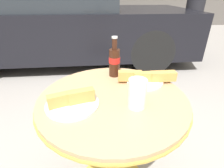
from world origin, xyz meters
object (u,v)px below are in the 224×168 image
at_px(drinking_glass, 137,95).
at_px(pedestrian, 196,4).
at_px(lunch_plate_near, 72,101).
at_px(parked_car, 66,24).
at_px(cola_bottle_left, 114,61).
at_px(bistro_table, 113,126).
at_px(lunch_plate_far, 146,78).

height_order(drinking_glass, pedestrian, pedestrian).
height_order(lunch_plate_near, parked_car, parked_car).
bearing_deg(cola_bottle_left, drinking_glass, -79.59).
distance_m(drinking_glass, lunch_plate_near, 0.29).
bearing_deg(parked_car, pedestrian, 5.36).
xyz_separation_m(bistro_table, drinking_glass, (0.10, -0.09, 0.24)).
bearing_deg(pedestrian, bistro_table, -124.18).
xyz_separation_m(lunch_plate_near, pedestrian, (2.07, 2.83, 0.21)).
bearing_deg(bistro_table, cola_bottle_left, 81.78).
height_order(cola_bottle_left, parked_car, parked_car).
distance_m(lunch_plate_far, pedestrian, 3.14).
bearing_deg(bistro_table, lunch_plate_far, 32.69).
bearing_deg(parked_car, lunch_plate_near, -81.87).
bearing_deg(parked_car, bistro_table, -77.63).
height_order(cola_bottle_left, lunch_plate_far, cola_bottle_left).
distance_m(cola_bottle_left, parked_car, 2.38).
distance_m(bistro_table, lunch_plate_far, 0.32).
xyz_separation_m(cola_bottle_left, parked_car, (-0.59, 2.30, -0.16)).
relative_size(cola_bottle_left, drinking_glass, 1.78).
relative_size(cola_bottle_left, parked_car, 0.06).
bearing_deg(drinking_glass, cola_bottle_left, 100.41).
height_order(lunch_plate_far, pedestrian, pedestrian).
xyz_separation_m(drinking_glass, lunch_plate_near, (-0.28, 0.03, -0.04)).
xyz_separation_m(drinking_glass, pedestrian, (1.79, 2.86, 0.17)).
height_order(lunch_plate_near, pedestrian, pedestrian).
height_order(drinking_glass, lunch_plate_near, drinking_glass).
distance_m(cola_bottle_left, lunch_plate_near, 0.38).
xyz_separation_m(parked_car, pedestrian, (2.44, 0.23, 0.30)).
height_order(cola_bottle_left, lunch_plate_near, cola_bottle_left).
height_order(bistro_table, drinking_glass, drinking_glass).
bearing_deg(pedestrian, cola_bottle_left, -126.13).
distance_m(bistro_table, pedestrian, 3.38).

